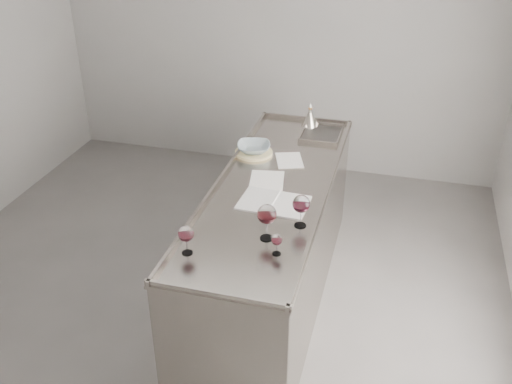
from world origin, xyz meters
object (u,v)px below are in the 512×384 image
(counter, at_px, (272,243))
(wine_funnel, at_px, (310,119))
(wine_glass_left, at_px, (186,234))
(notebook, at_px, (274,203))
(wine_glass_middle, at_px, (267,215))
(ceramic_bowl, at_px, (254,148))
(wine_glass_small, at_px, (277,240))
(wine_glass_right, at_px, (301,205))

(counter, xyz_separation_m, wine_funnel, (0.05, 1.08, 0.53))
(wine_glass_left, relative_size, notebook, 0.39)
(wine_glass_middle, distance_m, ceramic_bowl, 1.13)
(counter, relative_size, wine_glass_small, 19.30)
(notebook, distance_m, wine_funnel, 1.31)
(wine_glass_right, bearing_deg, notebook, 135.87)
(wine_glass_middle, xyz_separation_m, wine_glass_right, (0.16, 0.18, -0.01))
(counter, relative_size, wine_glass_left, 13.95)
(counter, height_order, wine_glass_middle, wine_glass_middle)
(wine_glass_right, relative_size, notebook, 0.46)
(wine_glass_left, height_order, wine_glass_right, wine_glass_right)
(wine_glass_right, bearing_deg, counter, 121.93)
(wine_glass_middle, height_order, ceramic_bowl, wine_glass_middle)
(wine_glass_right, bearing_deg, ceramic_bowl, 121.04)
(wine_glass_middle, height_order, notebook, wine_glass_middle)
(wine_glass_middle, distance_m, wine_funnel, 1.71)
(ceramic_bowl, bearing_deg, counter, -59.87)
(wine_glass_right, distance_m, notebook, 0.33)
(wine_glass_middle, relative_size, ceramic_bowl, 0.90)
(counter, relative_size, wine_glass_right, 11.78)
(wine_funnel, bearing_deg, counter, -92.61)
(wine_glass_left, xyz_separation_m, wine_glass_middle, (0.39, 0.26, 0.03))
(counter, relative_size, notebook, 5.42)
(wine_glass_left, relative_size, wine_funnel, 0.87)
(wine_glass_left, bearing_deg, wine_funnel, 80.60)
(wine_glass_small, bearing_deg, ceramic_bowl, 111.04)
(wine_funnel, bearing_deg, wine_glass_left, -99.40)
(wine_glass_right, height_order, ceramic_bowl, wine_glass_right)
(wine_funnel, bearing_deg, wine_glass_small, -85.15)
(wine_funnel, bearing_deg, ceramic_bowl, -115.54)
(wine_glass_middle, bearing_deg, notebook, 97.83)
(counter, xyz_separation_m, wine_glass_left, (-0.28, -0.88, 0.59))
(wine_glass_middle, relative_size, wine_funnel, 1.11)
(wine_funnel, bearing_deg, wine_glass_right, -81.56)
(counter, relative_size, wine_funnel, 12.11)
(counter, xyz_separation_m, wine_glass_small, (0.20, -0.76, 0.56))
(counter, distance_m, notebook, 0.53)
(wine_glass_right, bearing_deg, wine_glass_left, -141.44)
(ceramic_bowl, height_order, wine_funnel, wine_funnel)
(notebook, height_order, wine_funnel, wine_funnel)
(wine_glass_left, height_order, wine_glass_small, wine_glass_left)
(counter, height_order, wine_glass_small, wine_glass_small)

